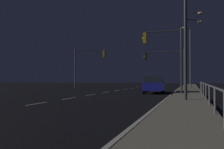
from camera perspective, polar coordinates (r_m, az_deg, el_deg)
The scene contains 13 objects.
ground_plane at distance 22.46m, azimuth -4.21°, elevation -4.47°, with size 112.00×112.00×0.00m, color black.
sidewalk_right at distance 20.92m, azimuth 16.58°, elevation -4.51°, with size 2.38×77.00×0.14m, color gray.
lane_markings_center at distance 25.74m, azimuth -1.36°, elevation -3.99°, with size 0.14×50.00×0.01m.
lane_edge_line at distance 25.96m, azimuth 13.50°, elevation -3.94°, with size 0.14×53.00×0.01m.
car at distance 24.58m, azimuth 9.37°, elevation -2.23°, with size 2.08×4.50×1.57m.
traffic_light_overhead_east at distance 23.13m, azimuth 11.61°, elevation 5.84°, with size 3.51×0.35×5.68m.
traffic_light_near_right at distance 35.79m, azimuth -5.34°, elevation 3.19°, with size 4.44×0.74×5.56m.
traffic_light_far_left at distance 32.32m, azimuth 11.74°, elevation 3.04°, with size 4.97×0.56×4.82m.
street_lamp_corner at distance 35.61m, azimuth 16.83°, elevation 4.84°, with size 1.12×1.74×8.06m.
street_lamp_median at distance 28.43m, azimuth 16.47°, elevation 6.59°, with size 1.92×0.36×8.37m.
street_lamp_mid_block at distance 16.02m, azimuth 14.80°, elevation 11.66°, with size 2.20×0.99×7.91m.
street_lamp_across_street at distance 31.02m, azimuth 16.71°, elevation 5.89°, with size 1.92×1.40×8.22m.
barrier_fence at distance 12.75m, azimuth 20.88°, elevation -3.24°, with size 0.09×22.77×0.98m.
Camera 1 is at (8.17, -3.37, 1.42)m, focal length 41.10 mm.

